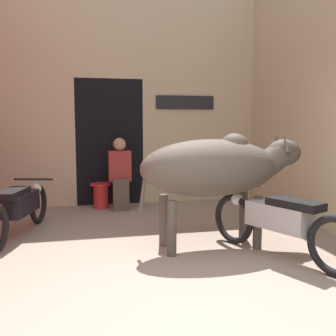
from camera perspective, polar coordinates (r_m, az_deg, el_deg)
The scene contains 8 objects.
ground_plane at distance 3.50m, azimuth 2.65°, elevation -19.52°, with size 30.00×30.00×0.00m, color gray.
wall_back_with_doorway at distance 7.66m, azimuth -7.24°, elevation 8.27°, with size 5.09×0.93×4.19m.
wall_right_with_door at distance 6.24m, azimuth 21.58°, elevation 10.95°, with size 0.22×4.34×4.19m.
cow at distance 4.83m, azimuth 7.09°, elevation 0.01°, with size 2.12×0.79×1.42m.
motorcycle_near at distance 4.66m, azimuth 15.79°, elevation -7.45°, with size 0.95×1.88×0.75m.
motorcycle_far at distance 5.69m, azimuth -20.76°, elevation -5.28°, with size 0.70×1.95×0.72m.
shopkeeper_seated at distance 7.00m, azimuth -6.97°, elevation -0.50°, with size 0.39×0.34×1.27m.
plastic_stool at distance 7.19m, azimuth -9.72°, elevation -3.87°, with size 0.37×0.37×0.45m.
Camera 1 is at (-0.84, -3.03, 1.55)m, focal length 42.00 mm.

